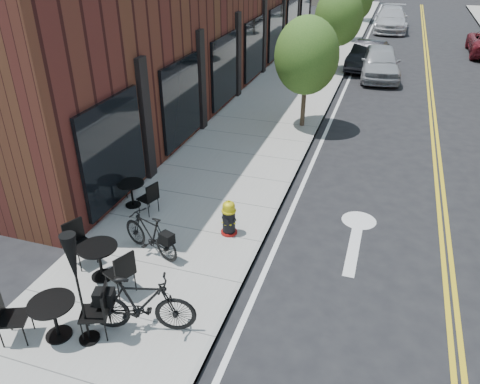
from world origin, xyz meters
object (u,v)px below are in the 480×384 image
(parked_car_b, at_px, (367,55))
(parked_car_c, at_px, (391,19))
(bicycle_left, at_px, (150,234))
(bicycle_right, at_px, (141,304))
(patio_umbrella, at_px, (74,267))
(fire_hydrant, at_px, (229,218))
(bistro_set_a, at_px, (54,314))
(bistro_set_c, at_px, (132,191))
(parked_car_a, at_px, (380,62))
(bistro_set_b, at_px, (99,257))

(parked_car_b, height_order, parked_car_c, parked_car_c)
(bicycle_left, distance_m, bicycle_right, 2.28)
(bicycle_left, height_order, patio_umbrella, patio_umbrella)
(bicycle_right, bearing_deg, fire_hydrant, -23.03)
(bistro_set_a, relative_size, parked_car_b, 0.45)
(bistro_set_c, distance_m, parked_car_a, 15.67)
(bistro_set_b, bearing_deg, parked_car_c, 105.42)
(bicycle_left, bearing_deg, parked_car_b, -169.38)
(bicycle_left, xyz_separation_m, parked_car_b, (3.10, 18.05, 0.07))
(fire_hydrant, bearing_deg, bicycle_right, -86.38)
(bicycle_right, height_order, bistro_set_b, bicycle_right)
(fire_hydrant, xyz_separation_m, bistro_set_b, (-1.94, -2.29, 0.07))
(fire_hydrant, xyz_separation_m, parked_car_c, (2.43, 28.27, 0.26))
(parked_car_b, bearing_deg, bicycle_left, -92.02)
(bistro_set_c, relative_size, parked_car_b, 0.39)
(bicycle_right, bearing_deg, bistro_set_a, 98.71)
(bicycle_right, relative_size, bistro_set_a, 1.03)
(bistro_set_b, distance_m, parked_car_a, 18.04)
(bistro_set_b, height_order, patio_umbrella, patio_umbrella)
(bistro_set_a, height_order, parked_car_a, parked_car_a)
(patio_umbrella, xyz_separation_m, parked_car_b, (2.96, 20.65, -1.01))
(parked_car_a, bearing_deg, bistro_set_a, -108.56)
(bistro_set_a, xyz_separation_m, patio_umbrella, (0.56, 0.09, 1.07))
(bicycle_left, bearing_deg, bistro_set_b, -7.95)
(bistro_set_a, distance_m, parked_car_c, 32.46)
(bistro_set_c, height_order, parked_car_c, parked_car_c)
(parked_car_b, bearing_deg, bistro_set_b, -93.15)
(bistro_set_b, relative_size, patio_umbrella, 0.84)
(bicycle_right, relative_size, bistro_set_b, 1.04)
(bistro_set_b, bearing_deg, bistro_set_c, 130.44)
(bicycle_right, distance_m, parked_car_c, 31.71)
(bistro_set_b, bearing_deg, bicycle_left, 85.24)
(bicycle_left, relative_size, bistro_set_a, 0.88)
(fire_hydrant, height_order, parked_car_c, parked_car_c)
(bicycle_left, relative_size, patio_umbrella, 0.74)
(fire_hydrant, bearing_deg, parked_car_c, 96.21)
(bicycle_left, bearing_deg, patio_umbrella, 23.54)
(fire_hydrant, bearing_deg, bistro_set_a, -103.34)
(bistro_set_c, distance_m, parked_car_b, 16.99)
(bistro_set_c, relative_size, parked_car_a, 0.36)
(bistro_set_c, bearing_deg, parked_car_a, 88.32)
(bistro_set_a, bearing_deg, bistro_set_b, 72.74)
(bicycle_right, distance_m, bistro_set_c, 4.41)
(fire_hydrant, bearing_deg, bicycle_left, -126.86)
(patio_umbrella, distance_m, parked_car_c, 32.32)
(patio_umbrella, bearing_deg, parked_car_b, 81.85)
(bistro_set_c, relative_size, parked_car_c, 0.29)
(bistro_set_b, height_order, parked_car_c, parked_car_c)
(bistro_set_c, bearing_deg, parked_car_c, 97.12)
(patio_umbrella, xyz_separation_m, parked_car_c, (3.66, 32.10, -0.89))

